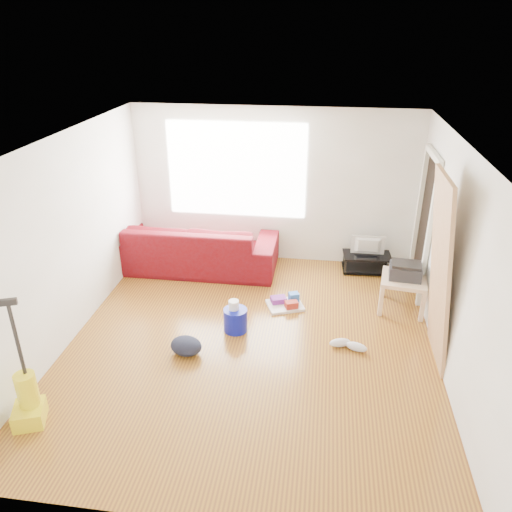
# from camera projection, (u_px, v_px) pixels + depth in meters

# --- Properties ---
(room) EXTENTS (4.51, 5.01, 2.51)m
(room) POSITION_uv_depth(u_px,v_px,m) (259.00, 247.00, 5.83)
(room) COLOR brown
(room) RESTS_ON ground
(sofa) EXTENTS (2.64, 1.03, 0.77)m
(sofa) POSITION_uv_depth(u_px,v_px,m) (195.00, 267.00, 8.14)
(sofa) COLOR #5C0309
(sofa) RESTS_ON ground
(tv_stand) EXTENTS (0.77, 0.47, 0.28)m
(tv_stand) POSITION_uv_depth(u_px,v_px,m) (366.00, 262.00, 7.97)
(tv_stand) COLOR black
(tv_stand) RESTS_ON ground
(tv) EXTENTS (0.52, 0.07, 0.30)m
(tv) POSITION_uv_depth(u_px,v_px,m) (368.00, 246.00, 7.85)
(tv) COLOR black
(tv) RESTS_ON tv_stand
(side_table) EXTENTS (0.67, 0.67, 0.48)m
(side_table) POSITION_uv_depth(u_px,v_px,m) (404.00, 283.00, 6.82)
(side_table) COLOR beige
(side_table) RESTS_ON ground
(printer) EXTENTS (0.45, 0.36, 0.22)m
(printer) POSITION_uv_depth(u_px,v_px,m) (405.00, 271.00, 6.74)
(printer) COLOR #26252B
(printer) RESTS_ON side_table
(bucket) EXTENTS (0.39, 0.39, 0.31)m
(bucket) POSITION_uv_depth(u_px,v_px,m) (236.00, 330.00, 6.51)
(bucket) COLOR #0B139F
(bucket) RESTS_ON ground
(toilet_paper) EXTENTS (0.13, 0.13, 0.12)m
(toilet_paper) POSITION_uv_depth(u_px,v_px,m) (234.00, 315.00, 6.43)
(toilet_paper) COLOR white
(toilet_paper) RESTS_ON bucket
(cleaning_tray) EXTENTS (0.59, 0.53, 0.17)m
(cleaning_tray) POSITION_uv_depth(u_px,v_px,m) (286.00, 303.00, 7.02)
(cleaning_tray) COLOR silver
(cleaning_tray) RESTS_ON ground
(backpack) EXTENTS (0.46, 0.40, 0.22)m
(backpack) POSITION_uv_depth(u_px,v_px,m) (187.00, 353.00, 6.06)
(backpack) COLOR black
(backpack) RESTS_ON ground
(sneakers) EXTENTS (0.49, 0.25, 0.11)m
(sneakers) POSITION_uv_depth(u_px,v_px,m) (348.00, 345.00, 6.12)
(sneakers) COLOR silver
(sneakers) RESTS_ON ground
(vacuum) EXTENTS (0.39, 0.41, 1.38)m
(vacuum) POSITION_uv_depth(u_px,v_px,m) (28.00, 400.00, 4.95)
(vacuum) COLOR yellow
(vacuum) RESTS_ON ground
(door_panel) EXTENTS (0.28, 0.90, 2.24)m
(door_panel) POSITION_uv_depth(u_px,v_px,m) (426.00, 354.00, 6.04)
(door_panel) COLOR #A57546
(door_panel) RESTS_ON ground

